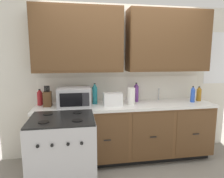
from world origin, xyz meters
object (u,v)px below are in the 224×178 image
at_px(stove_range, 63,155).
at_px(bottle_teal, 95,94).
at_px(bottle_amber, 199,94).
at_px(bottle_blue, 193,94).
at_px(microwave, 74,97).
at_px(toaster, 113,99).
at_px(knife_block, 48,99).
at_px(bottle_red, 40,97).
at_px(bottle_violet, 136,92).
at_px(paper_towel_roll, 131,96).

relative_size(stove_range, bottle_teal, 2.89).
height_order(bottle_amber, bottle_blue, bottle_blue).
xyz_separation_m(stove_range, bottle_amber, (2.18, 0.66, 0.56)).
relative_size(microwave, bottle_blue, 1.84).
height_order(toaster, knife_block, knife_block).
height_order(stove_range, bottle_red, bottle_red).
relative_size(stove_range, bottle_amber, 3.90).
height_order(bottle_amber, bottle_teal, bottle_teal).
distance_m(bottle_violet, bottle_red, 1.51).
height_order(microwave, knife_block, knife_block).
xyz_separation_m(bottle_violet, bottle_blue, (0.89, -0.19, -0.02)).
relative_size(knife_block, bottle_amber, 1.27).
bearing_deg(microwave, bottle_amber, 1.28).
relative_size(microwave, knife_block, 1.55).
xyz_separation_m(microwave, knife_block, (-0.39, 0.08, -0.02)).
bearing_deg(bottle_red, bottle_violet, 0.00).
bearing_deg(paper_towel_roll, bottle_red, 172.04).
bearing_deg(paper_towel_roll, bottle_amber, 3.10).
distance_m(paper_towel_roll, bottle_blue, 1.03).
bearing_deg(bottle_violet, bottle_blue, -12.30).
bearing_deg(bottle_blue, microwave, 179.39).
bearing_deg(bottle_violet, microwave, -170.06).
xyz_separation_m(microwave, bottle_blue, (1.89, -0.02, -0.01)).
bearing_deg(knife_block, bottle_violet, 3.76).
xyz_separation_m(bottle_red, bottle_teal, (0.83, -0.06, 0.04)).
xyz_separation_m(bottle_amber, bottle_teal, (-1.73, 0.07, 0.04)).
distance_m(stove_range, toaster, 1.06).
relative_size(toaster, paper_towel_roll, 1.08).
bearing_deg(bottle_red, toaster, -10.69).
height_order(toaster, bottle_red, bottle_red).
bearing_deg(bottle_violet, bottle_amber, -7.05).
bearing_deg(stove_range, bottle_amber, 16.89).
xyz_separation_m(knife_block, bottle_violet, (1.39, 0.09, 0.04)).
distance_m(stove_range, microwave, 0.86).
xyz_separation_m(stove_range, bottle_violet, (1.13, 0.79, 0.59)).
bearing_deg(microwave, bottle_blue, -0.61).
relative_size(stove_range, knife_block, 3.06).
distance_m(microwave, toaster, 0.57).
relative_size(toaster, bottle_violet, 0.90).
xyz_separation_m(stove_range, bottle_red, (-0.38, 0.79, 0.56)).
bearing_deg(bottle_blue, knife_block, 177.41).
relative_size(toaster, bottle_red, 1.13).
bearing_deg(bottle_amber, toaster, -177.04).
distance_m(knife_block, bottle_violet, 1.39).
bearing_deg(bottle_violet, knife_block, -176.24).
xyz_separation_m(paper_towel_roll, bottle_red, (-1.38, 0.19, -0.01)).
xyz_separation_m(bottle_violet, bottle_amber, (1.04, -0.13, -0.03)).
relative_size(stove_range, bottle_red, 3.82).
distance_m(bottle_violet, bottle_teal, 0.68).
height_order(microwave, bottle_teal, bottle_teal).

